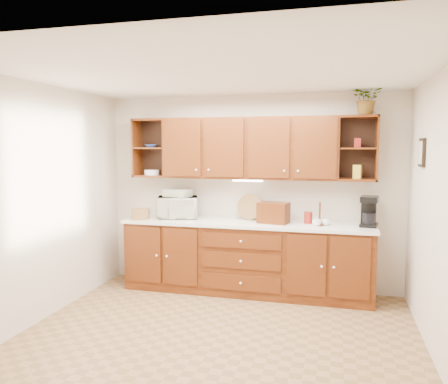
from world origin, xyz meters
The scene contains 26 objects.
floor centered at (0.00, 0.00, 0.00)m, with size 4.00×4.00×0.00m, color olive.
ceiling centered at (0.00, 0.00, 2.60)m, with size 4.00×4.00×0.00m, color white.
back_wall centered at (0.00, 1.75, 1.30)m, with size 4.00×4.00×0.00m, color beige.
left_wall centered at (-2.00, 0.00, 1.30)m, with size 3.50×3.50×0.00m, color beige.
right_wall centered at (2.00, 0.00, 1.30)m, with size 3.50×3.50×0.00m, color beige.
base_cabinets centered at (0.00, 1.45, 0.45)m, with size 3.20×0.60×0.90m, color #351306.
countertop centered at (0.00, 1.44, 0.92)m, with size 3.24×0.64×0.04m, color white.
upper_cabinets centered at (0.01, 1.59, 1.89)m, with size 3.20×0.33×0.80m.
undercabinet_light centered at (0.00, 1.53, 1.47)m, with size 0.40×0.05×0.03m, color white.
framed_picture centered at (1.98, 0.90, 1.85)m, with size 0.03×0.24×0.30m, color black.
wicker_basket centered at (-1.42, 1.31, 1.01)m, with size 0.24×0.24×0.14m, color olive.
microwave centered at (-0.97, 1.52, 1.09)m, with size 0.53×0.36×0.29m, color silver.
towel_stack centered at (-0.97, 1.52, 1.28)m, with size 0.33×0.24×0.10m, color #EACA6E.
wine_bottle centered at (-0.97, 1.46, 1.08)m, with size 0.08×0.08×0.28m, color black.
woven_tray centered at (0.01, 1.62, 0.95)m, with size 0.35×0.35×0.02m, color olive.
bread_box centered at (0.36, 1.44, 1.07)m, with size 0.38×0.23×0.26m, color #351306.
mug_tree centered at (0.93, 1.44, 0.98)m, with size 0.23×0.24×0.29m.
canister_red centered at (0.79, 1.53, 1.01)m, with size 0.10×0.10×0.15m, color maroon.
canister_white centered at (0.48, 1.55, 1.03)m, with size 0.08×0.08×0.18m, color white.
canister_yellow centered at (0.46, 1.43, 1.00)m, with size 0.08×0.08×0.12m, color gold.
coffee_maker centered at (1.52, 1.52, 1.12)m, with size 0.24×0.29×0.37m.
bowl_stack centered at (-1.37, 1.58, 1.92)m, with size 0.18×0.18×0.04m, color #294398.
plate_stack centered at (-1.37, 1.58, 1.56)m, with size 0.21×0.21×0.07m, color white.
pantry_box_yellow centered at (1.37, 1.56, 1.60)m, with size 0.09×0.07×0.17m, color gold.
pantry_box_red centered at (1.36, 1.57, 1.96)m, with size 0.08×0.07×0.11m, color maroon.
potted_plant centered at (1.46, 1.55, 2.49)m, with size 0.35×0.31×0.39m, color #999999.
Camera 1 is at (1.12, -4.04, 1.91)m, focal length 35.00 mm.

